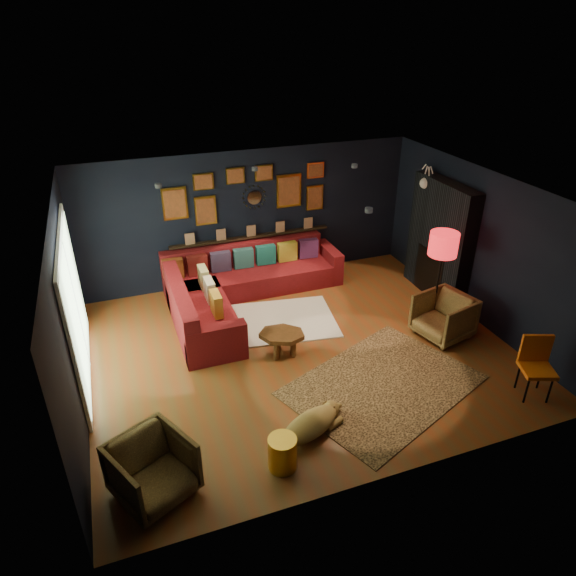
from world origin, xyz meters
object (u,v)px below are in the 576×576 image
object	(u,v)px
pouf	(220,333)
dog	(310,422)
armchair_right	(444,315)
floor_lamp	(443,248)
sectional	(234,288)
armchair_left	(152,467)
gold_stool	(282,453)
coffee_table	(282,337)
orange_chair	(536,361)

from	to	relation	value
pouf	dog	world-z (taller)	dog
armchair_right	floor_lamp	xyz separation A→B (m)	(0.08, 0.38, 1.03)
sectional	armchair_left	xyz separation A→B (m)	(-1.94, -3.86, 0.08)
armchair_right	gold_stool	bearing A→B (deg)	-76.44
coffee_table	armchair_right	world-z (taller)	armchair_right
coffee_table	orange_chair	size ratio (longest dim) A/B	1.00
sectional	armchair_right	distance (m)	3.73
armchair_left	pouf	bearing A→B (deg)	36.22
armchair_right	dog	bearing A→B (deg)	-78.31
coffee_table	armchair_right	distance (m)	2.72
armchair_left	orange_chair	world-z (taller)	orange_chair
armchair_left	dog	bearing A→B (deg)	-19.05
armchair_right	gold_stool	world-z (taller)	armchair_right
armchair_left	floor_lamp	bearing A→B (deg)	-4.44
sectional	dog	distance (m)	3.61
armchair_left	floor_lamp	size ratio (longest dim) A/B	0.48
coffee_table	pouf	xyz separation A→B (m)	(-0.86, 0.60, -0.11)
pouf	orange_chair	bearing A→B (deg)	-34.77
gold_stool	dog	xyz separation A→B (m)	(0.51, 0.37, -0.01)
armchair_left	coffee_table	bearing A→B (deg)	16.18
armchair_right	floor_lamp	bearing A→B (deg)	155.18
armchair_left	armchair_right	world-z (taller)	armchair_right
pouf	armchair_left	distance (m)	2.99
coffee_table	floor_lamp	size ratio (longest dim) A/B	0.53
coffee_table	pouf	distance (m)	1.05
sectional	coffee_table	bearing A→B (deg)	-80.63
pouf	dog	bearing A→B (deg)	-75.93
floor_lamp	coffee_table	bearing A→B (deg)	179.09
coffee_table	armchair_left	bearing A→B (deg)	-137.56
sectional	gold_stool	distance (m)	4.01
coffee_table	pouf	size ratio (longest dim) A/B	1.56
armchair_right	dog	distance (m)	3.25
pouf	floor_lamp	distance (m)	3.87
pouf	floor_lamp	world-z (taller)	floor_lamp
pouf	floor_lamp	size ratio (longest dim) A/B	0.34
dog	gold_stool	bearing A→B (deg)	-167.20
floor_lamp	gold_stool	bearing A→B (deg)	-148.91
sectional	pouf	size ratio (longest dim) A/B	5.94
armchair_left	gold_stool	bearing A→B (deg)	-31.12
armchair_right	floor_lamp	size ratio (longest dim) A/B	0.48
sectional	floor_lamp	xyz separation A→B (m)	(3.06, -1.86, 1.11)
gold_stool	dog	size ratio (longest dim) A/B	0.35
sectional	dog	size ratio (longest dim) A/B	2.75
sectional	coffee_table	xyz separation A→B (m)	(0.30, -1.81, -0.00)
coffee_table	dog	size ratio (longest dim) A/B	0.72
pouf	gold_stool	world-z (taller)	gold_stool
coffee_table	floor_lamp	distance (m)	2.98
pouf	floor_lamp	bearing A→B (deg)	-10.08
sectional	armchair_right	world-z (taller)	sectional
armchair_right	orange_chair	distance (m)	1.70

